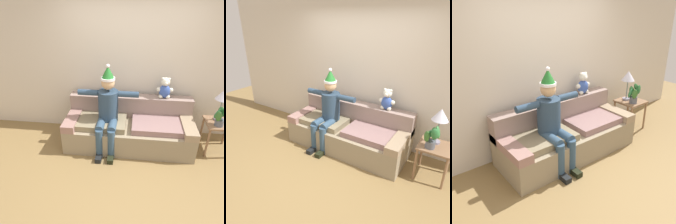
{
  "view_description": "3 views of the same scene",
  "coord_description": "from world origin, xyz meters",
  "views": [
    {
      "loc": [
        0.1,
        -2.39,
        2.49
      ],
      "look_at": [
        -0.3,
        0.91,
        0.68
      ],
      "focal_mm": 35.42,
      "sensor_mm": 36.0,
      "label": 1
    },
    {
      "loc": [
        1.82,
        -2.14,
        2.36
      ],
      "look_at": [
        -0.1,
        0.79,
        0.79
      ],
      "focal_mm": 34.93,
      "sensor_mm": 36.0,
      "label": 2
    },
    {
      "loc": [
        -2.25,
        -1.83,
        2.31
      ],
      "look_at": [
        -0.19,
        0.82,
        0.84
      ],
      "focal_mm": 40.95,
      "sensor_mm": 36.0,
      "label": 3
    }
  ],
  "objects": [
    {
      "name": "ground_plane",
      "position": [
        0.0,
        0.0,
        0.0
      ],
      "size": [
        10.0,
        10.0,
        0.0
      ],
      "primitive_type": "plane",
      "color": "olive"
    },
    {
      "name": "back_wall",
      "position": [
        0.0,
        1.55,
        1.35
      ],
      "size": [
        7.0,
        0.1,
        2.7
      ],
      "primitive_type": "cube",
      "color": "beige",
      "rests_on": "ground_plane"
    },
    {
      "name": "couch",
      "position": [
        0.0,
        1.02,
        0.32
      ],
      "size": [
        2.22,
        0.89,
        0.82
      ],
      "color": "gray",
      "rests_on": "ground_plane"
    },
    {
      "name": "person_seated",
      "position": [
        -0.37,
        0.86,
        0.76
      ],
      "size": [
        1.02,
        0.77,
        1.5
      ],
      "color": "#2A4058",
      "rests_on": "ground_plane"
    },
    {
      "name": "teddy_bear",
      "position": [
        0.59,
        1.3,
        0.99
      ],
      "size": [
        0.29,
        0.17,
        0.38
      ],
      "color": "#3653A5",
      "rests_on": "couch"
    },
    {
      "name": "side_table",
      "position": [
        1.53,
        0.97,
        0.47
      ],
      "size": [
        0.48,
        0.47,
        0.57
      ],
      "color": "#876346",
      "rests_on": "ground_plane"
    },
    {
      "name": "table_lamp",
      "position": [
        1.5,
        1.06,
        1.01
      ],
      "size": [
        0.24,
        0.24,
        0.56
      ],
      "color": "gray",
      "rests_on": "side_table"
    },
    {
      "name": "potted_plant",
      "position": [
        1.47,
        0.87,
        0.75
      ],
      "size": [
        0.25,
        0.25,
        0.38
      ],
      "color": "#565B65",
      "rests_on": "side_table"
    }
  ]
}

